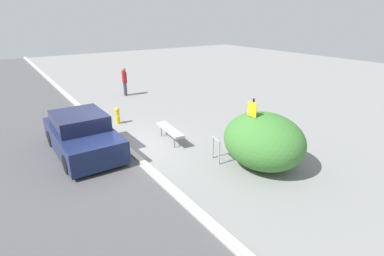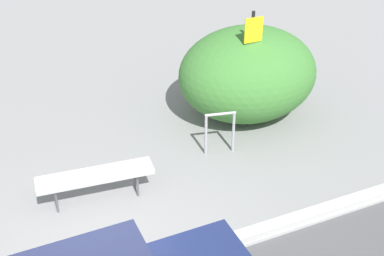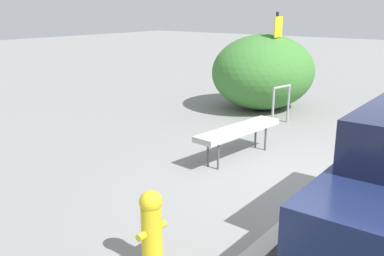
% 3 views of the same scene
% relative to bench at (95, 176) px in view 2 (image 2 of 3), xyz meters
% --- Properties ---
extents(bench, '(1.84, 0.56, 0.52)m').
position_rel_bench_xyz_m(bench, '(0.00, 0.00, 0.00)').
color(bench, '#515156').
rests_on(bench, ground_plane).
extents(bike_rack, '(0.55, 0.17, 0.83)m').
position_rel_bench_xyz_m(bike_rack, '(2.36, 0.41, 0.03)').
color(bike_rack, '#99999E').
rests_on(bike_rack, ground_plane).
extents(sign_post, '(0.36, 0.08, 2.30)m').
position_rel_bench_xyz_m(sign_post, '(3.28, 1.05, 0.91)').
color(sign_post, black).
rests_on(sign_post, ground_plane).
extents(shrub_hedge, '(2.75, 2.35, 1.79)m').
position_rel_bench_xyz_m(shrub_hedge, '(3.47, 1.45, 0.43)').
color(shrub_hedge, '#3D7A33').
rests_on(shrub_hedge, ground_plane).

